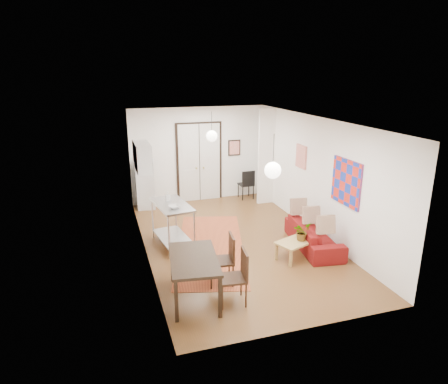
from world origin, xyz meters
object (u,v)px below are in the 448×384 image
object	(u,v)px
fridge	(146,184)
dining_table	(194,262)
kitchen_counter	(172,218)
black_side_chair	(245,181)
dining_chair_far	(230,271)
sofa	(314,235)
coffee_table	(297,243)
dining_chair_near	(219,254)

from	to	relation	value
fridge	dining_table	bearing A→B (deg)	-79.63
kitchen_counter	black_side_chair	xyz separation A→B (m)	(2.89, 2.97, -0.14)
fridge	dining_chair_far	size ratio (longest dim) A/B	1.47
dining_chair_far	sofa	bearing A→B (deg)	128.63
black_side_chair	dining_chair_far	bearing A→B (deg)	64.50
black_side_chair	fridge	bearing A→B (deg)	-1.14
dining_table	dining_chair_far	world-z (taller)	dining_chair_far
fridge	sofa	bearing A→B (deg)	-41.48
coffee_table	dining_chair_far	world-z (taller)	dining_chair_far
fridge	black_side_chair	xyz separation A→B (m)	(3.15, 0.09, -0.18)
dining_chair_near	black_side_chair	xyz separation A→B (m)	(2.33, 4.87, -0.03)
dining_chair_near	black_side_chair	world-z (taller)	dining_chair_near
fridge	black_side_chair	world-z (taller)	fridge
fridge	dining_table	xyz separation A→B (m)	(0.22, -5.23, -0.02)
coffee_table	black_side_chair	bearing A→B (deg)	84.47
coffee_table	black_side_chair	xyz separation A→B (m)	(0.43, 4.42, 0.19)
kitchen_counter	fridge	xyz separation A→B (m)	(-0.26, 2.88, 0.04)
sofa	coffee_table	bearing A→B (deg)	129.93
dining_table	sofa	bearing A→B (deg)	22.32
coffee_table	black_side_chair	size ratio (longest dim) A/B	1.12
sofa	dining_chair_near	world-z (taller)	dining_chair_near
kitchen_counter	black_side_chair	world-z (taller)	kitchen_counter
sofa	black_side_chair	xyz separation A→B (m)	(-0.21, 4.02, 0.26)
kitchen_counter	sofa	bearing A→B (deg)	-26.76
black_side_chair	dining_table	bearing A→B (deg)	58.35
fridge	dining_chair_near	distance (m)	4.85
dining_table	black_side_chair	size ratio (longest dim) A/B	1.64
fridge	dining_chair_far	distance (m)	5.54
dining_chair_near	coffee_table	bearing A→B (deg)	110.50
dining_table	dining_chair_near	world-z (taller)	dining_chair_near
fridge	black_side_chair	size ratio (longest dim) A/B	1.55
dining_chair_far	coffee_table	bearing A→B (deg)	128.38
kitchen_counter	dining_chair_far	distance (m)	2.66
dining_table	black_side_chair	xyz separation A→B (m)	(2.93, 5.32, -0.16)
fridge	dining_chair_near	size ratio (longest dim) A/B	1.47
dining_table	black_side_chair	distance (m)	6.07
dining_chair_near	black_side_chair	distance (m)	5.40
dining_chair_near	dining_chair_far	distance (m)	0.70
kitchen_counter	dining_chair_far	world-z (taller)	kitchen_counter
kitchen_counter	coffee_table	bearing A→B (deg)	-38.59
coffee_table	black_side_chair	world-z (taller)	black_side_chair
coffee_table	fridge	distance (m)	5.13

